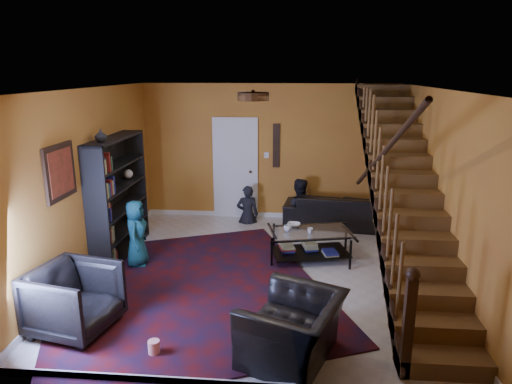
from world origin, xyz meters
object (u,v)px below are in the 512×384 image
bookshelf (119,198)px  coffee_table (310,243)px  armchair_right (293,329)px  armchair_left (74,299)px  sofa (342,210)px

bookshelf → coffee_table: 3.30m
armchair_right → coffee_table: bearing=-163.6°
coffee_table → bookshelf: bearing=179.2°
armchair_left → coffee_table: (2.87, 2.40, -0.12)m
bookshelf → sofa: bearing=23.5°
armchair_right → coffee_table: (0.27, 2.73, -0.06)m
coffee_table → sofa: bearing=68.8°
bookshelf → sofa: bookshelf is taller
bookshelf → coffee_table: bearing=-0.8°
sofa → armchair_left: bearing=56.5°
sofa → coffee_table: bearing=75.8°
bookshelf → armchair_right: 4.10m
bookshelf → armchair_right: (2.96, -2.77, -0.61)m
bookshelf → armchair_right: bookshelf is taller
bookshelf → armchair_left: bookshelf is taller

